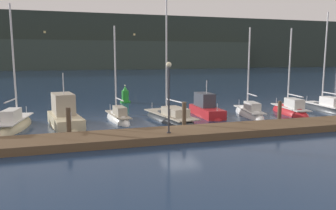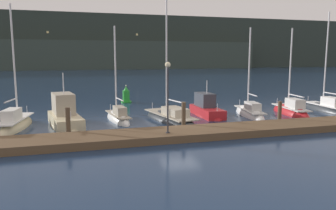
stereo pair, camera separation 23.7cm
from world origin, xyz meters
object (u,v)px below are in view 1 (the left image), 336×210
object	(u,v)px
motorboat_berth_3	(65,120)
sailboat_berth_9	(325,110)
sailboat_berth_7	(249,114)
dock_lamppost	(169,86)
sailboat_berth_8	(290,112)
sailboat_berth_4	(118,119)
channel_buoy	(125,96)
sailboat_berth_2	(16,126)
motorboat_berth_6	(206,111)
sailboat_berth_5	(170,119)

from	to	relation	value
motorboat_berth_3	sailboat_berth_9	size ratio (longest dim) A/B	0.62
sailboat_berth_7	dock_lamppost	distance (m)	11.11
sailboat_berth_8	motorboat_berth_3	bearing A→B (deg)	178.82
sailboat_berth_4	sailboat_berth_9	world-z (taller)	sailboat_berth_9
channel_buoy	motorboat_berth_3	bearing A→B (deg)	-119.49
sailboat_berth_2	dock_lamppost	world-z (taller)	sailboat_berth_2
motorboat_berth_3	channel_buoy	world-z (taller)	motorboat_berth_3
motorboat_berth_3	sailboat_berth_7	world-z (taller)	sailboat_berth_7
motorboat_berth_3	channel_buoy	distance (m)	12.27
sailboat_berth_7	motorboat_berth_3	bearing A→B (deg)	179.65
sailboat_berth_8	channel_buoy	distance (m)	16.69
sailboat_berth_7	dock_lamppost	size ratio (longest dim) A/B	1.94
motorboat_berth_3	motorboat_berth_6	distance (m)	11.28
channel_buoy	sailboat_berth_5	bearing A→B (deg)	-81.01
motorboat_berth_3	sailboat_berth_8	size ratio (longest dim) A/B	0.73
motorboat_berth_3	sailboat_berth_7	xyz separation A→B (m)	(14.73, -0.09, -0.32)
sailboat_berth_4	sailboat_berth_5	distance (m)	4.03
sailboat_berth_4	sailboat_berth_9	size ratio (longest dim) A/B	0.83
sailboat_berth_4	motorboat_berth_6	bearing A→B (deg)	0.56
dock_lamppost	motorboat_berth_6	bearing A→B (deg)	52.49
motorboat_berth_3	dock_lamppost	distance (m)	8.92
motorboat_berth_3	sailboat_berth_5	xyz separation A→B (m)	(7.77, -0.27, -0.31)
sailboat_berth_2	sailboat_berth_4	distance (m)	7.18
sailboat_berth_5	sailboat_berth_7	bearing A→B (deg)	1.48
sailboat_berth_5	sailboat_berth_8	bearing A→B (deg)	-0.60
sailboat_berth_9	motorboat_berth_3	bearing A→B (deg)	179.65
motorboat_berth_3	sailboat_berth_2	bearing A→B (deg)	-179.29
sailboat_berth_7	dock_lamppost	xyz separation A→B (m)	(-8.83, -5.99, 3.10)
motorboat_berth_3	sailboat_berth_5	size ratio (longest dim) A/B	0.53
sailboat_berth_8	dock_lamppost	bearing A→B (deg)	-155.68
sailboat_berth_5	sailboat_berth_9	size ratio (longest dim) A/B	1.16
sailboat_berth_4	dock_lamppost	size ratio (longest dim) A/B	1.90
dock_lamppost	sailboat_berth_5	bearing A→B (deg)	72.24
sailboat_berth_9	channel_buoy	bearing A→B (deg)	146.61
sailboat_berth_4	channel_buoy	bearing A→B (deg)	77.67
motorboat_berth_6	channel_buoy	xyz separation A→B (m)	(-5.21, 9.80, 0.35)
sailboat_berth_5	sailboat_berth_8	size ratio (longest dim) A/B	1.37
sailboat_berth_4	sailboat_berth_8	xyz separation A→B (m)	(14.65, -1.19, 0.00)
sailboat_berth_7	dock_lamppost	world-z (taller)	sailboat_berth_7
motorboat_berth_6	sailboat_berth_8	bearing A→B (deg)	-9.81
motorboat_berth_3	sailboat_berth_9	distance (m)	22.44
sailboat_berth_4	sailboat_berth_9	xyz separation A→B (m)	(18.56, -0.94, 0.01)
motorboat_berth_6	sailboat_berth_9	bearing A→B (deg)	-5.17
sailboat_berth_2	sailboat_berth_4	world-z (taller)	sailboat_berth_2
sailboat_berth_8	sailboat_berth_9	size ratio (longest dim) A/B	0.85
channel_buoy	motorboat_berth_6	bearing A→B (deg)	-61.99
sailboat_berth_4	motorboat_berth_6	xyz separation A→B (m)	(7.37, 0.07, 0.23)
motorboat_berth_3	sailboat_berth_4	world-z (taller)	sailboat_berth_4
motorboat_berth_6	channel_buoy	size ratio (longest dim) A/B	2.58
dock_lamppost	sailboat_berth_9	bearing A→B (deg)	19.78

